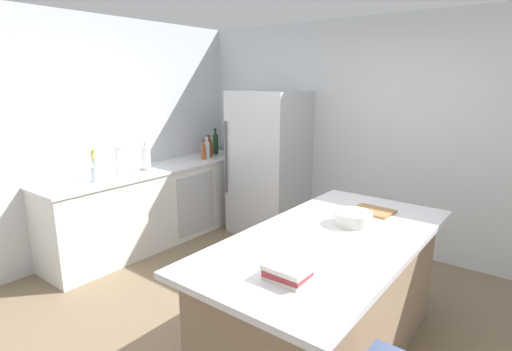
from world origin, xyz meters
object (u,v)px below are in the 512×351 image
cookbook_stack (288,272)px  paper_towel_roll (146,158)px  syrup_bottle (228,148)px  soda_bottle (207,149)px  wine_bottle (216,143)px  cutting_board (373,211)px  refrigerator (269,163)px  flower_vase (94,172)px  whiskey_bottle (209,149)px  vinegar_bottle (203,152)px  olive_oil_bottle (232,144)px  mixing_bowl (353,218)px  hot_sauce_bottle (211,149)px  sink_faucet (118,160)px  kitchen_island (328,296)px

cookbook_stack → paper_towel_roll: bearing=156.9°
syrup_bottle → soda_bottle: (-0.02, -0.38, 0.03)m
wine_bottle → cutting_board: 2.89m
refrigerator → paper_towel_roll: size_ratio=5.74×
flower_vase → whiskey_bottle: flower_vase is taller
vinegar_bottle → olive_oil_bottle: bearing=91.4°
mixing_bowl → hot_sauce_bottle: bearing=154.3°
sink_faucet → syrup_bottle: size_ratio=1.40×
sink_faucet → refrigerator: bearing=59.4°
olive_oil_bottle → wine_bottle: bearing=-124.1°
flower_vase → syrup_bottle: flower_vase is taller
cutting_board → olive_oil_bottle: bearing=154.3°
sink_faucet → wine_bottle: (-0.00, 1.54, -0.01)m
mixing_bowl → cutting_board: 0.36m
syrup_bottle → vinegar_bottle: size_ratio=0.82×
wine_bottle → cutting_board: size_ratio=1.14×
kitchen_island → whiskey_bottle: (-2.59, 1.49, 0.56)m
paper_towel_roll → hot_sauce_bottle: bearing=91.4°
refrigerator → cookbook_stack: refrigerator is taller
paper_towel_roll → vinegar_bottle: (0.10, 0.83, -0.03)m
sink_faucet → wine_bottle: bearing=90.0°
hot_sauce_bottle → whiskey_bottle: whiskey_bottle is taller
refrigerator → whiskey_bottle: 0.87m
refrigerator → cutting_board: 2.06m
refrigerator → whiskey_bottle: refrigerator is taller
refrigerator → hot_sauce_bottle: 0.91m
vinegar_bottle → cutting_board: (2.55, -0.66, -0.10)m
soda_bottle → cutting_board: 2.67m
mixing_bowl → kitchen_island: bearing=-93.4°
kitchen_island → cookbook_stack: size_ratio=8.96×
flower_vase → whiskey_bottle: size_ratio=1.16×
refrigerator → cutting_board: refrigerator is taller
olive_oil_bottle → cookbook_stack: olive_oil_bottle is taller
wine_bottle → refrigerator: bearing=0.5°
refrigerator → syrup_bottle: refrigerator is taller
mixing_bowl → olive_oil_bottle: bearing=148.1°
refrigerator → soda_bottle: bearing=-158.9°
hot_sauce_bottle → soda_bottle: size_ratio=0.72×
flower_vase → hot_sauce_bottle: flower_vase is taller
sink_faucet → mixing_bowl: sink_faucet is taller
flower_vase → sink_faucet: bearing=106.3°
refrigerator → cutting_board: size_ratio=5.67×
hot_sauce_bottle → mixing_bowl: size_ratio=0.78×
sink_faucet → wine_bottle: wine_bottle is taller
kitchen_island → cutting_board: bearing=87.5°
olive_oil_bottle → hot_sauce_bottle: (-0.12, -0.30, -0.04)m
paper_towel_roll → flower_vase: bearing=-85.1°
syrup_bottle → hot_sauce_bottle: bearing=-123.6°
kitchen_island → cutting_board: cutting_board is taller
hot_sauce_bottle → soda_bottle: (0.12, -0.18, 0.03)m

